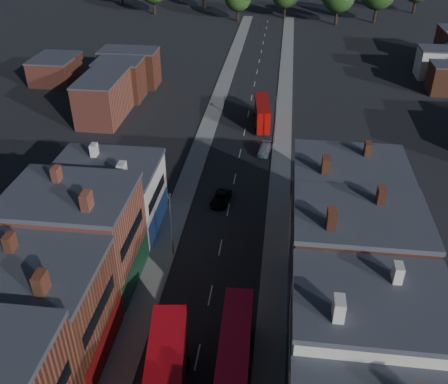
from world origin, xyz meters
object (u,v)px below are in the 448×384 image
(bus_1, at_px, (235,353))
(car_3, at_px, (264,150))
(bus_2, at_px, (262,113))
(car_2, at_px, (221,198))

(bus_1, bearing_deg, car_3, 87.95)
(bus_1, distance_m, car_3, 41.91)
(bus_1, relative_size, car_3, 2.60)
(bus_2, distance_m, car_3, 10.84)
(car_2, bearing_deg, car_3, 78.69)
(bus_2, height_order, car_3, bus_2)
(bus_1, relative_size, car_2, 2.39)
(bus_1, bearing_deg, car_2, 98.29)
(car_3, bearing_deg, bus_1, -84.40)
(bus_1, height_order, car_2, bus_1)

